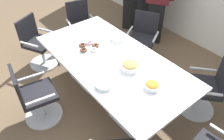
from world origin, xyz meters
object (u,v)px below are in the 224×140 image
(office_chair_2, at_px, (81,27))
(snack_bowl_chips_orange, at_px, (152,86))
(office_chair_1, at_px, (142,41))
(office_chair_3, at_px, (38,45))
(snack_bowl_cookies, at_px, (130,66))
(plate_stack, at_px, (104,85))
(conference_table, at_px, (112,66))
(donut_platter, at_px, (89,47))
(office_chair_4, at_px, (35,98))
(office_chair_0, at_px, (206,90))
(napkin_pile, at_px, (117,39))

(office_chair_2, bearing_deg, snack_bowl_chips_orange, 92.73)
(office_chair_1, relative_size, office_chair_3, 1.00)
(snack_bowl_cookies, bearing_deg, plate_stack, -84.43)
(conference_table, xyz_separation_m, office_chair_3, (-1.51, -0.51, -0.22))
(snack_bowl_chips_orange, bearing_deg, donut_platter, -173.90)
(office_chair_2, height_order, office_chair_3, same)
(office_chair_4, bearing_deg, donut_platter, 105.20)
(office_chair_0, xyz_separation_m, snack_bowl_cookies, (-0.71, -0.82, 0.40))
(office_chair_1, relative_size, office_chair_4, 1.00)
(office_chair_0, relative_size, office_chair_1, 1.00)
(donut_platter, bearing_deg, plate_stack, -21.45)
(office_chair_0, xyz_separation_m, snack_bowl_chips_orange, (-0.28, -0.85, 0.39))
(office_chair_3, bearing_deg, snack_bowl_cookies, 78.76)
(donut_platter, bearing_deg, office_chair_2, 154.43)
(snack_bowl_chips_orange, bearing_deg, conference_table, -178.36)
(office_chair_2, bearing_deg, office_chair_0, 112.56)
(office_chair_0, xyz_separation_m, napkin_pile, (-1.35, -0.51, 0.38))
(office_chair_0, height_order, donut_platter, office_chair_0)
(office_chair_2, xyz_separation_m, plate_stack, (1.92, -0.85, 0.37))
(office_chair_0, xyz_separation_m, plate_stack, (-0.67, -1.29, 0.37))
(snack_bowl_chips_orange, height_order, plate_stack, snack_bowl_chips_orange)
(office_chair_3, relative_size, donut_platter, 2.89)
(office_chair_4, height_order, donut_platter, office_chair_4)
(office_chair_1, bearing_deg, office_chair_0, 144.03)
(office_chair_2, height_order, plate_stack, office_chair_2)
(conference_table, xyz_separation_m, office_chair_4, (-0.33, -1.08, -0.22))
(snack_bowl_cookies, xyz_separation_m, plate_stack, (0.05, -0.47, -0.03))
(snack_bowl_cookies, height_order, donut_platter, snack_bowl_cookies)
(office_chair_0, xyz_separation_m, office_chair_4, (-1.36, -1.96, 0.00))
(conference_table, relative_size, snack_bowl_cookies, 9.74)
(snack_bowl_cookies, height_order, plate_stack, snack_bowl_cookies)
(conference_table, distance_m, snack_bowl_cookies, 0.37)
(office_chair_0, height_order, snack_bowl_chips_orange, office_chair_0)
(snack_bowl_chips_orange, height_order, napkin_pile, snack_bowl_chips_orange)
(snack_bowl_chips_orange, height_order, donut_platter, snack_bowl_chips_orange)
(office_chair_4, bearing_deg, office_chair_3, 163.64)
(office_chair_4, height_order, snack_bowl_cookies, office_chair_4)
(office_chair_0, distance_m, office_chair_1, 1.48)
(office_chair_0, relative_size, snack_bowl_chips_orange, 4.92)
(plate_stack, bearing_deg, office_chair_0, 62.60)
(office_chair_3, bearing_deg, office_chair_1, 117.42)
(donut_platter, relative_size, plate_stack, 1.48)
(conference_table, relative_size, napkin_pile, 13.59)
(conference_table, distance_m, office_chair_4, 1.15)
(office_chair_2, xyz_separation_m, napkin_pile, (1.24, -0.08, 0.38))
(office_chair_0, distance_m, office_chair_4, 2.38)
(office_chair_1, bearing_deg, donut_platter, 62.09)
(office_chair_0, bearing_deg, office_chair_3, 77.58)
(office_chair_1, distance_m, donut_platter, 1.22)
(office_chair_1, distance_m, office_chair_4, 2.15)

